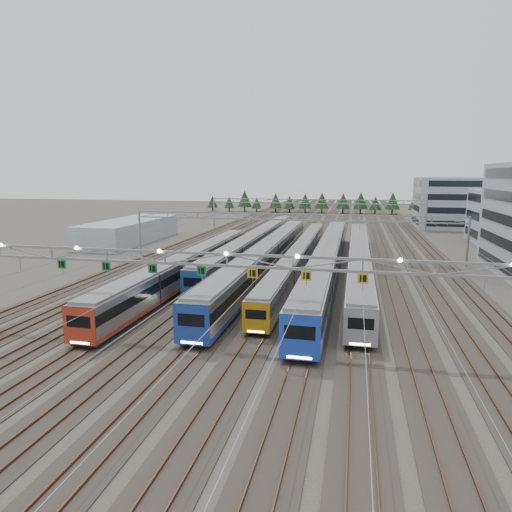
% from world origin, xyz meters
% --- Properties ---
extents(ground, '(400.00, 400.00, 0.00)m').
position_xyz_m(ground, '(0.00, 0.00, 0.00)').
color(ground, '#47423A').
rests_on(ground, ground).
extents(track_bed, '(54.00, 260.00, 5.42)m').
position_xyz_m(track_bed, '(0.00, 100.00, 1.49)').
color(track_bed, '#2D2823').
rests_on(track_bed, ground).
extents(train_a, '(2.93, 51.10, 3.82)m').
position_xyz_m(train_a, '(-11.25, 20.69, 2.16)').
color(train_a, black).
rests_on(train_a, ground).
extents(train_b, '(3.05, 66.66, 3.97)m').
position_xyz_m(train_b, '(-6.75, 43.16, 2.24)').
color(train_b, black).
rests_on(train_b, ground).
extents(train_c, '(3.13, 66.97, 4.08)m').
position_xyz_m(train_c, '(-2.25, 30.52, 2.29)').
color(train_c, black).
rests_on(train_c, ground).
extents(train_d, '(2.56, 64.58, 3.33)m').
position_xyz_m(train_d, '(2.25, 33.35, 1.92)').
color(train_d, black).
rests_on(train_d, ground).
extents(train_e, '(3.19, 68.43, 4.17)m').
position_xyz_m(train_e, '(6.75, 30.05, 2.34)').
color(train_e, black).
rests_on(train_e, ground).
extents(train_f, '(2.85, 63.94, 3.71)m').
position_xyz_m(train_f, '(11.25, 31.74, 2.11)').
color(train_f, black).
rests_on(train_f, ground).
extents(gantry_near, '(56.36, 0.61, 8.08)m').
position_xyz_m(gantry_near, '(-0.05, -0.12, 7.09)').
color(gantry_near, gray).
rests_on(gantry_near, ground).
extents(gantry_mid, '(56.36, 0.36, 8.00)m').
position_xyz_m(gantry_mid, '(0.00, 40.00, 6.39)').
color(gantry_mid, gray).
rests_on(gantry_mid, ground).
extents(gantry_far, '(56.36, 0.36, 8.00)m').
position_xyz_m(gantry_far, '(0.00, 85.00, 6.39)').
color(gantry_far, gray).
rests_on(gantry_far, ground).
extents(depot_bldg_mid, '(14.00, 16.00, 11.23)m').
position_xyz_m(depot_bldg_mid, '(42.14, 67.52, 5.61)').
color(depot_bldg_mid, '#95A8B2').
rests_on(depot_bldg_mid, ground).
extents(depot_bldg_north, '(22.00, 18.00, 13.59)m').
position_xyz_m(depot_bldg_north, '(37.83, 96.88, 6.80)').
color(depot_bldg_north, '#95A8B2').
rests_on(depot_bldg_north, ground).
extents(west_shed, '(10.00, 30.00, 4.66)m').
position_xyz_m(west_shed, '(-37.22, 53.71, 2.33)').
color(west_shed, '#95A8B2').
rests_on(west_shed, ground).
extents(treeline, '(100.10, 5.60, 7.02)m').
position_xyz_m(treeline, '(2.25, 136.05, 4.23)').
color(treeline, '#332114').
rests_on(treeline, ground).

